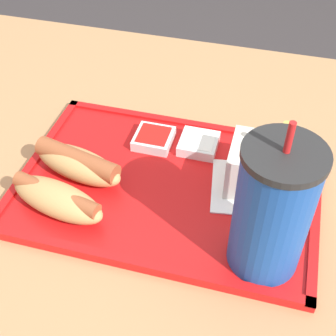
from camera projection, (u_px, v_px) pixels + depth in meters
dining_table at (172, 318)px, 0.93m from camera, size 1.35×0.81×0.77m
food_tray at (168, 186)px, 0.65m from camera, size 0.41×0.28×0.01m
paper_napkin at (256, 188)px, 0.64m from camera, size 0.13×0.12×0.00m
soda_cup at (272, 210)px, 0.50m from camera, size 0.09×0.09×0.20m
hot_dog_far at (57, 199)px, 0.60m from camera, size 0.14×0.08×0.04m
hot_dog_near at (78, 163)px, 0.64m from camera, size 0.14×0.08×0.04m
fries_carton at (266, 168)px, 0.62m from camera, size 0.10×0.08×0.12m
sauce_cup_mayo at (199, 143)px, 0.70m from camera, size 0.06×0.06×0.02m
sauce_cup_ketchup at (154, 138)px, 0.70m from camera, size 0.06×0.06×0.02m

